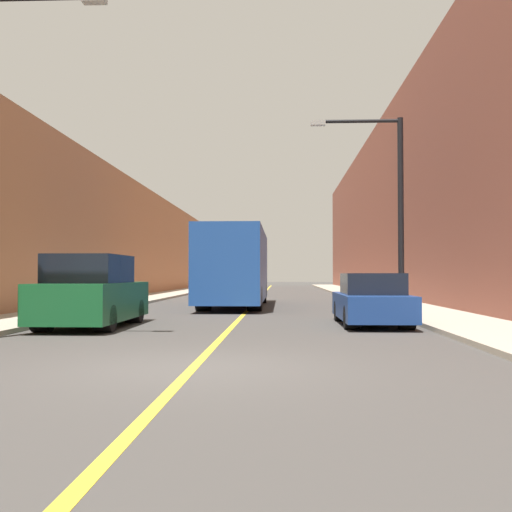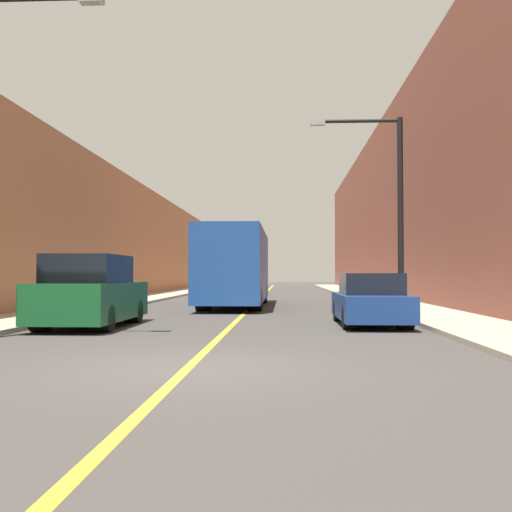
% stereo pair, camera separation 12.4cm
% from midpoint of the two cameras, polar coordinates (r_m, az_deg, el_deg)
% --- Properties ---
extents(ground_plane, '(200.00, 200.00, 0.00)m').
position_cam_midpoint_polar(ground_plane, '(9.30, -6.09, -10.53)').
color(ground_plane, '#3F3D3A').
extents(sidewalk_left, '(2.63, 72.00, 0.12)m').
position_cam_midpoint_polar(sidewalk_left, '(39.87, -8.53, -3.68)').
color(sidewalk_left, '#A89E8C').
rests_on(sidewalk_left, ground).
extents(sidewalk_right, '(2.63, 72.00, 0.12)m').
position_cam_midpoint_polar(sidewalk_right, '(39.42, 10.07, -3.69)').
color(sidewalk_right, '#A89E8C').
rests_on(sidewalk_right, ground).
extents(building_row_left, '(4.00, 72.00, 7.24)m').
position_cam_midpoint_polar(building_row_left, '(40.69, -13.09, 1.41)').
color(building_row_left, '#B2724C').
rests_on(building_row_left, ground).
extents(building_row_right, '(4.00, 72.00, 11.47)m').
position_cam_midpoint_polar(building_row_right, '(40.18, 14.73, 4.48)').
color(building_row_right, brown).
rests_on(building_row_right, ground).
extents(road_center_line, '(0.16, 72.00, 0.01)m').
position_cam_midpoint_polar(road_center_line, '(39.13, 0.71, -3.82)').
color(road_center_line, gold).
rests_on(road_center_line, ground).
extents(bus, '(2.53, 10.32, 3.30)m').
position_cam_midpoint_polar(bus, '(26.26, -1.80, -1.00)').
color(bus, '#1E4793').
rests_on(bus, ground).
extents(parked_suv_left, '(1.99, 4.70, 1.93)m').
position_cam_midpoint_polar(parked_suv_left, '(16.67, -15.28, -3.50)').
color(parked_suv_left, '#145128').
rests_on(parked_suv_left, ground).
extents(car_right_near, '(1.79, 4.44, 1.45)m').
position_cam_midpoint_polar(car_right_near, '(17.00, 11.03, -4.29)').
color(car_right_near, navy).
rests_on(car_right_near, ground).
extents(street_lamp_right, '(3.14, 0.24, 6.62)m').
position_cam_midpoint_polar(street_lamp_right, '(20.87, 12.84, 5.45)').
color(street_lamp_right, black).
rests_on(street_lamp_right, sidewalk_right).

